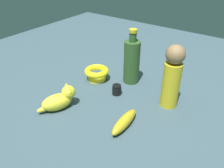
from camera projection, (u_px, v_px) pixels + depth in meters
The scene contains 7 objects.
ground at pixel (112, 99), 0.94m from camera, with size 2.00×2.00×0.00m, color #384C56.
cat_figurine at pixel (60, 99), 0.87m from camera, with size 0.10×0.15×0.09m.
person_figure_adult at pixel (172, 76), 0.84m from camera, with size 0.08×0.08×0.25m.
bottle_tall at pixel (132, 61), 1.01m from camera, with size 0.07×0.07×0.25m.
nail_polish_jar at pixel (117, 90), 0.96m from camera, with size 0.04×0.04×0.04m.
bowl at pixel (97, 73), 1.06m from camera, with size 0.11×0.11×0.06m.
banana at pixel (124, 122), 0.79m from camera, with size 0.15×0.04×0.04m, color gold.
Camera 1 is at (0.45, -0.63, 0.54)m, focal length 37.04 mm.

